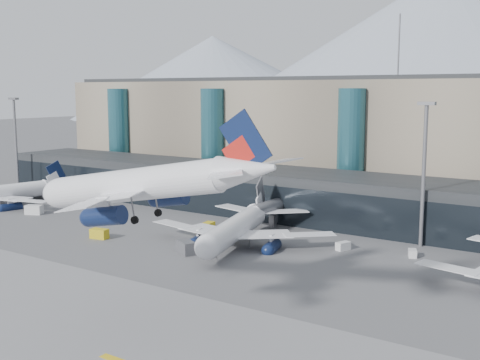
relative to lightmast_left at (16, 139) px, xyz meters
name	(u,v)px	position (x,y,z in m)	size (l,w,h in m)	color
ground	(101,289)	(80.00, -45.00, -14.42)	(900.00, 900.00, 0.00)	#515154
runway_strip	(8,323)	(80.00, -60.00, -14.40)	(400.00, 40.00, 0.04)	slate
runway_markings	(8,323)	(80.00, -60.00, -14.37)	(128.00, 1.00, 0.02)	gold
concourse	(298,195)	(79.98, 12.73, -9.45)	(170.00, 27.00, 10.00)	black
terminal_main	(275,134)	(55.00, 45.00, 1.03)	(130.00, 30.00, 31.00)	gray
teal_towers	(277,145)	(65.01, 29.01, -0.41)	(116.40, 19.40, 46.00)	#235763
lightmast_left	(16,139)	(0.00, 0.00, 0.00)	(3.00, 1.20, 25.60)	slate
lightmast_mid	(424,166)	(110.00, 3.00, 0.00)	(3.00, 1.20, 25.60)	slate
hero_jet	(157,175)	(95.99, -50.81, 3.62)	(33.12, 33.28, 10.79)	white
jet_parked_left	(12,187)	(15.02, -12.64, -10.25)	(33.55, 34.24, 11.03)	white
jet_parked_mid	(241,219)	(81.84, -12.57, -9.96)	(35.35, 36.76, 11.80)	white
veh_a	(34,210)	(29.28, -17.33, -13.39)	(3.67, 2.06, 2.06)	silver
veh_b	(208,226)	(71.17, -8.18, -13.60)	(2.83, 1.74, 1.63)	gold
veh_c	(186,247)	(78.29, -24.09, -13.32)	(3.96, 2.09, 2.20)	#45464A
veh_d	(343,246)	(99.59, -7.08, -13.70)	(2.53, 1.36, 1.45)	silver
veh_f	(35,196)	(13.54, -4.89, -13.55)	(3.12, 1.65, 1.74)	#45464A
veh_g	(412,253)	(111.05, -4.72, -13.78)	(2.19, 1.28, 1.28)	silver
veh_h	(99,234)	(58.14, -24.84, -13.50)	(3.33, 1.75, 1.84)	gold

